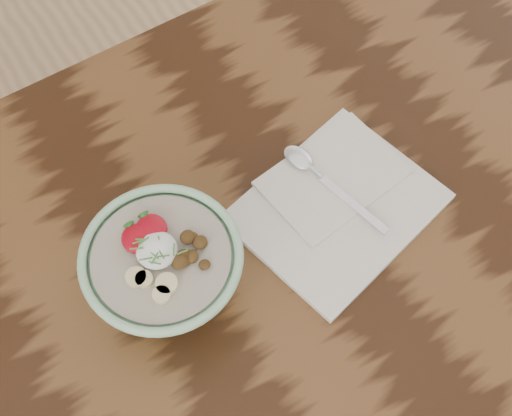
% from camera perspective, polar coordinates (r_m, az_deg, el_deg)
% --- Properties ---
extents(table, '(1.60, 0.90, 0.75)m').
position_cam_1_polar(table, '(0.99, 5.72, -5.76)').
color(table, black).
rests_on(table, ground).
extents(breakfast_bowl, '(0.18, 0.18, 0.12)m').
position_cam_1_polar(breakfast_bowl, '(0.83, -7.34, -4.94)').
color(breakfast_bowl, '#9ACFA5').
rests_on(breakfast_bowl, table).
extents(napkin, '(0.28, 0.25, 0.01)m').
position_cam_1_polar(napkin, '(0.93, 6.44, 0.54)').
color(napkin, white).
rests_on(napkin, table).
extents(spoon, '(0.06, 0.18, 0.01)m').
position_cam_1_polar(spoon, '(0.94, 4.48, 3.13)').
color(spoon, silver).
rests_on(spoon, napkin).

